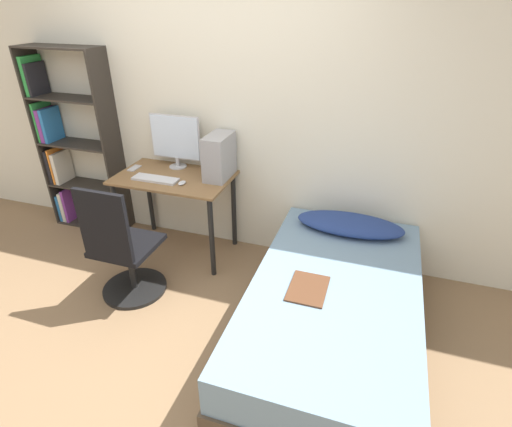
% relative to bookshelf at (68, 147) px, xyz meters
% --- Properties ---
extents(ground_plane, '(14.00, 14.00, 0.00)m').
position_rel_bookshelf_xyz_m(ground_plane, '(1.53, -1.37, -0.83)').
color(ground_plane, '#846647').
extents(wall_back, '(8.00, 0.05, 2.50)m').
position_rel_bookshelf_xyz_m(wall_back, '(1.53, 0.16, 0.42)').
color(wall_back, silver).
rests_on(wall_back, ground_plane).
extents(desk, '(1.00, 0.61, 0.76)m').
position_rel_bookshelf_xyz_m(desk, '(1.24, -0.17, -0.19)').
color(desk, brown).
rests_on(desk, ground_plane).
extents(bookshelf, '(0.79, 0.28, 1.76)m').
position_rel_bookshelf_xyz_m(bookshelf, '(0.00, 0.00, 0.00)').
color(bookshelf, '#2D2823').
rests_on(bookshelf, ground_plane).
extents(office_chair, '(0.51, 0.51, 0.99)m').
position_rel_bookshelf_xyz_m(office_chair, '(1.16, -0.89, -0.45)').
color(office_chair, black).
rests_on(office_chair, ground_plane).
extents(bed, '(1.11, 1.97, 0.48)m').
position_rel_bookshelf_xyz_m(bed, '(2.78, -0.85, -0.60)').
color(bed, '#4C3D2D').
rests_on(bed, ground_plane).
extents(pillow, '(0.85, 0.36, 0.11)m').
position_rel_bookshelf_xyz_m(pillow, '(2.78, -0.12, -0.30)').
color(pillow, navy).
rests_on(pillow, bed).
extents(magazine, '(0.24, 0.32, 0.01)m').
position_rel_bookshelf_xyz_m(magazine, '(2.61, -0.95, -0.35)').
color(magazine, '#56331E').
rests_on(magazine, bed).
extents(monitor, '(0.48, 0.16, 0.48)m').
position_rel_bookshelf_xyz_m(monitor, '(1.18, 0.04, 0.19)').
color(monitor, '#B7B7BC').
rests_on(monitor, desk).
extents(keyboard, '(0.40, 0.13, 0.02)m').
position_rel_bookshelf_xyz_m(keyboard, '(1.14, -0.29, -0.06)').
color(keyboard, silver).
rests_on(keyboard, desk).
extents(pc_tower, '(0.18, 0.34, 0.37)m').
position_rel_bookshelf_xyz_m(pc_tower, '(1.63, -0.05, 0.12)').
color(pc_tower, '#99999E').
rests_on(pc_tower, desk).
extents(mouse, '(0.06, 0.09, 0.02)m').
position_rel_bookshelf_xyz_m(mouse, '(1.39, -0.29, -0.06)').
color(mouse, silver).
rests_on(mouse, desk).
extents(phone, '(0.07, 0.14, 0.01)m').
position_rel_bookshelf_xyz_m(phone, '(0.82, -0.13, -0.06)').
color(phone, '#B7B7BC').
rests_on(phone, desk).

